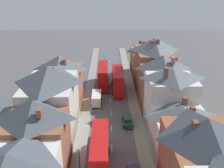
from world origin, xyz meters
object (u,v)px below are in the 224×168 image
(double_decker_bus_mid_street, at_px, (103,75))
(delivery_van, at_px, (96,98))
(double_decker_bus_far_approaching, at_px, (100,152))
(street_lamp, at_px, (80,167))
(double_decker_bus_lead, at_px, (118,80))
(car_parked_left_a, at_px, (120,67))
(car_near_silver, at_px, (128,120))

(double_decker_bus_mid_street, xyz_separation_m, delivery_van, (-1.29, -10.42, -1.48))
(double_decker_bus_mid_street, distance_m, delivery_van, 10.61)
(double_decker_bus_far_approaching, distance_m, street_lamp, 4.41)
(double_decker_bus_lead, distance_m, double_decker_bus_far_approaching, 28.52)
(double_decker_bus_lead, relative_size, car_parked_left_a, 2.42)
(double_decker_bus_far_approaching, bearing_deg, delivery_van, 93.48)
(double_decker_bus_mid_street, xyz_separation_m, car_parked_left_a, (4.91, 12.86, -2.00))
(double_decker_bus_mid_street, xyz_separation_m, street_lamp, (-2.44, -35.31, 0.43))
(double_decker_bus_lead, height_order, car_parked_left_a, double_decker_bus_lead)
(double_decker_bus_far_approaching, relative_size, car_near_silver, 2.40)
(car_parked_left_a, relative_size, delivery_van, 0.86)
(delivery_van, distance_m, street_lamp, 24.99)
(double_decker_bus_lead, height_order, car_near_silver, double_decker_bus_lead)
(double_decker_bus_lead, bearing_deg, street_lamp, -100.71)
(car_parked_left_a, bearing_deg, street_lamp, -98.68)
(car_parked_left_a, xyz_separation_m, street_lamp, (-7.35, -48.17, 2.43))
(car_parked_left_a, distance_m, street_lamp, 48.79)
(car_near_silver, bearing_deg, double_decker_bus_far_approaching, -111.75)
(car_parked_left_a, bearing_deg, double_decker_bus_far_approaching, -96.29)
(double_decker_bus_mid_street, bearing_deg, double_decker_bus_far_approaching, -90.00)
(car_near_silver, height_order, car_parked_left_a, car_near_silver)
(street_lamp, bearing_deg, double_decker_bus_mid_street, 86.05)
(double_decker_bus_lead, distance_m, double_decker_bus_mid_street, 4.94)
(delivery_van, xyz_separation_m, street_lamp, (-1.15, -24.89, 1.90))
(double_decker_bus_lead, distance_m, car_near_silver, 16.16)
(car_near_silver, bearing_deg, street_lamp, -114.74)
(delivery_van, bearing_deg, double_decker_bus_lead, 55.24)
(car_near_silver, bearing_deg, delivery_van, 124.75)
(double_decker_bus_far_approaching, height_order, street_lamp, street_lamp)
(double_decker_bus_far_approaching, height_order, delivery_van, double_decker_bus_far_approaching)
(street_lamp, bearing_deg, double_decker_bus_far_approaching, 56.20)
(double_decker_bus_mid_street, relative_size, double_decker_bus_far_approaching, 1.00)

